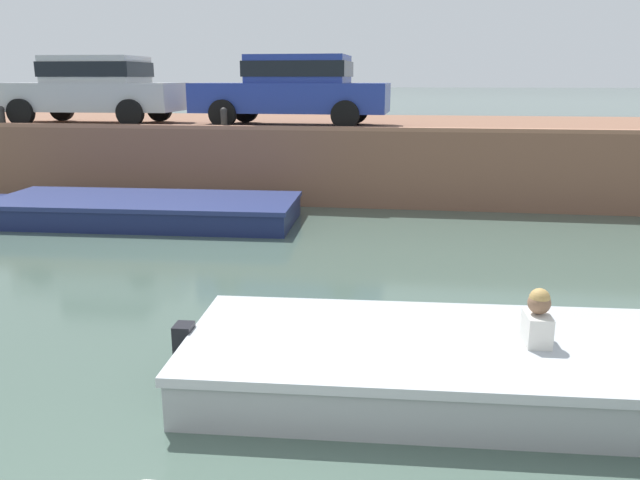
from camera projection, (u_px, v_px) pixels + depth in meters
ground_plane at (327, 299)px, 7.67m from camera, size 400.00×400.00×0.00m
far_quay_wall at (373, 154)px, 15.70m from camera, size 60.00×6.00×1.60m
far_wall_coping at (365, 129)px, 12.74m from camera, size 60.00×0.24×0.08m
boat_moored_west_navy at (132, 210)px, 11.78m from camera, size 6.81×2.33×0.46m
motorboat_passing at (478, 366)px, 5.35m from camera, size 5.64×2.07×0.95m
car_leftmost_silver at (94, 87)px, 14.63m from camera, size 4.20×2.08×1.54m
car_left_inner_blue at (294, 87)px, 13.96m from camera, size 4.38×2.02×1.54m
mooring_bollard_west at (2, 115)px, 13.95m from camera, size 0.15×0.15×0.45m
mooring_bollard_mid at (224, 117)px, 13.23m from camera, size 0.15×0.15×0.45m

